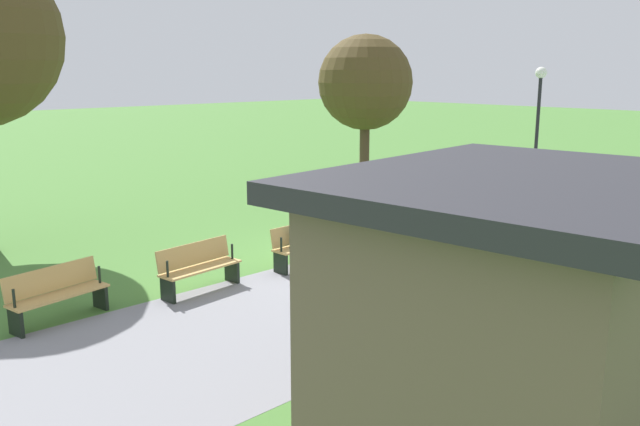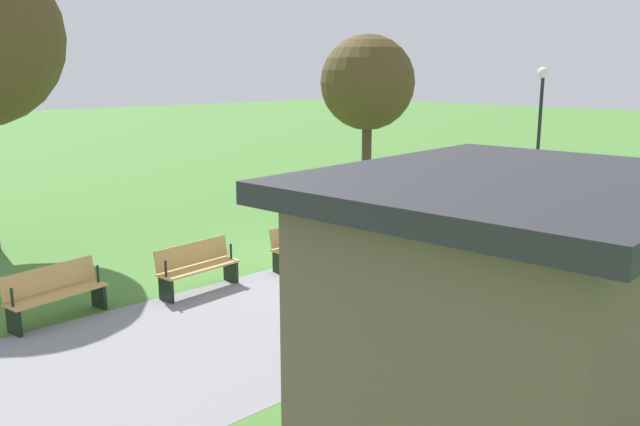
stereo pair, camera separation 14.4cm
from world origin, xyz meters
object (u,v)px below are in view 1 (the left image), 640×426
(bench_1, at_px, (534,173))
(bench_2, at_px, (514,183))
(bench_0, at_px, (546,164))
(person_seated, at_px, (304,239))
(bench_4, at_px, (443,208))
(lamp_post, at_px, (538,112))
(kiosk, at_px, (515,332))
(bench_8, at_px, (57,293))
(bench_6, at_px, (305,244))
(bench_5, at_px, (385,225))
(bench_3, at_px, (485,195))
(tree_0, at_px, (365,83))
(bench_7, at_px, (199,266))

(bench_1, relative_size, bench_2, 1.00)
(bench_0, bearing_deg, person_seated, 30.03)
(bench_4, relative_size, person_seated, 1.38)
(bench_0, bearing_deg, lamp_post, 44.83)
(bench_1, bearing_deg, bench_4, 27.73)
(kiosk, bearing_deg, person_seated, -121.74)
(bench_1, xyz_separation_m, bench_8, (17.48, 1.13, 0.00))
(bench_1, bearing_deg, bench_6, 24.04)
(bench_0, relative_size, kiosk, 0.41)
(bench_5, bearing_deg, bench_3, -172.61)
(bench_2, distance_m, kiosk, 15.69)
(bench_2, distance_m, tree_0, 5.83)
(bench_3, relative_size, bench_4, 1.01)
(bench_1, bearing_deg, bench_5, 25.89)
(bench_5, xyz_separation_m, bench_6, (2.52, 0.00, 0.00))
(bench_7, xyz_separation_m, tree_0, (-9.86, -4.93, 3.14))
(bench_3, xyz_separation_m, tree_0, (0.20, -4.61, 3.14))
(bench_6, bearing_deg, bench_2, -176.32)
(bench_0, bearing_deg, tree_0, 0.73)
(bench_6, relative_size, kiosk, 0.39)
(bench_5, height_order, bench_7, same)
(bench_8, xyz_separation_m, person_seated, (-4.85, 0.63, 0.17))
(bench_0, distance_m, bench_4, 10.07)
(bench_3, xyz_separation_m, bench_4, (2.50, 0.32, 0.00))
(bench_3, distance_m, lamp_post, 2.81)
(bench_4, bearing_deg, bench_8, 3.71)
(lamp_post, height_order, kiosk, lamp_post)
(bench_3, height_order, tree_0, tree_0)
(kiosk, bearing_deg, bench_3, -151.60)
(bench_2, xyz_separation_m, person_seated, (10.20, 1.12, 0.17))
(bench_4, relative_size, bench_7, 1.00)
(bench_7, distance_m, lamp_post, 11.55)
(bench_0, distance_m, lamp_post, 7.10)
(bench_6, distance_m, person_seated, 0.28)
(bench_4, bearing_deg, bench_0, -161.53)
(bench_0, height_order, bench_3, same)
(bench_2, xyz_separation_m, tree_0, (2.68, -4.12, 3.14))
(bench_3, bearing_deg, kiosk, 42.75)
(bench_8, distance_m, person_seated, 4.89)
(bench_4, distance_m, bench_7, 7.56)
(bench_2, bearing_deg, bench_7, 16.65)
(bench_2, height_order, lamp_post, lamp_post)
(bench_2, xyz_separation_m, lamp_post, (1.25, 1.33, 2.39))
(bench_6, xyz_separation_m, tree_0, (-7.35, -5.09, 3.14))
(bench_4, bearing_deg, tree_0, -109.49)
(lamp_post, distance_m, kiosk, 13.97)
(bench_3, xyz_separation_m, bench_6, (7.55, 0.49, 0.00))
(bench_3, distance_m, bench_4, 2.52)
(bench_1, xyz_separation_m, bench_4, (7.42, 1.45, 0.00))
(bench_2, bearing_deg, person_seated, 19.22)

